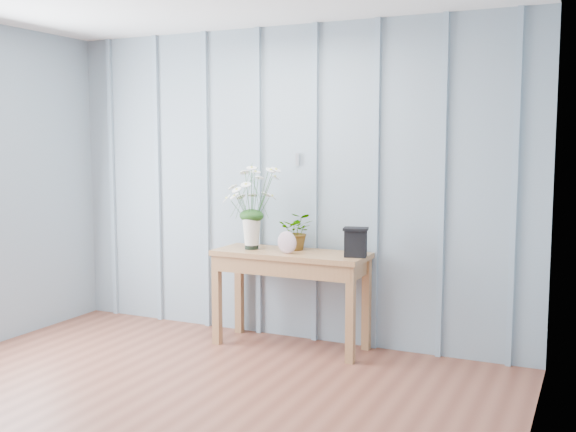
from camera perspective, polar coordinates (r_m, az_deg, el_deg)
The scene contains 6 objects.
room_shell at distance 4.25m, azimuth -7.91°, elevation 11.62°, with size 4.00×4.50×2.50m.
sideboard at distance 5.20m, azimuth 0.23°, elevation -4.27°, with size 1.20×0.45×0.75m.
daisy_vase at distance 5.25m, azimuth -3.12°, elevation 1.79°, with size 0.48×0.37×0.68m.
spider_plant at distance 5.24m, azimuth 0.77°, elevation -1.29°, with size 0.26×0.23×0.29m, color #153D12.
felt_disc_vessel at distance 5.07m, azimuth -0.09°, elevation -2.25°, with size 0.17×0.05×0.17m, color #835069.
carved_box at distance 4.95m, azimuth 5.75°, elevation -2.19°, with size 0.20×0.17×0.22m.
Camera 1 is at (2.29, -2.65, 1.59)m, focal length 42.00 mm.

